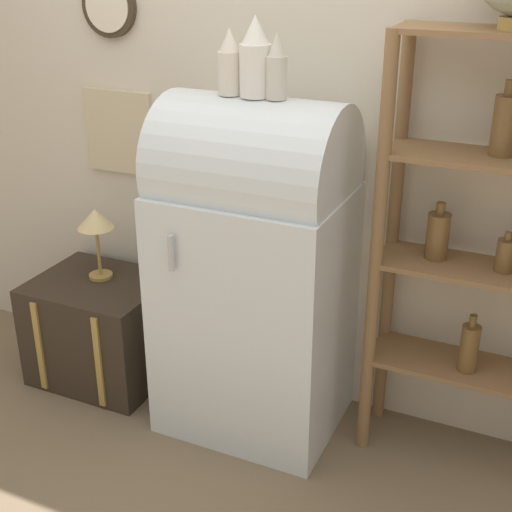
# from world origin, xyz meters

# --- Properties ---
(ground_plane) EXTENTS (12.00, 12.00, 0.00)m
(ground_plane) POSITION_xyz_m (0.00, 0.00, 0.00)
(ground_plane) COLOR #7A664C
(wall_back) EXTENTS (7.00, 0.09, 2.70)m
(wall_back) POSITION_xyz_m (-0.00, 0.57, 1.35)
(wall_back) COLOR beige
(wall_back) RESTS_ON ground_plane
(refrigerator) EXTENTS (0.72, 0.61, 1.42)m
(refrigerator) POSITION_xyz_m (-0.00, 0.26, 0.73)
(refrigerator) COLOR silver
(refrigerator) RESTS_ON ground_plane
(suitcase_trunk) EXTENTS (0.60, 0.51, 0.50)m
(suitcase_trunk) POSITION_xyz_m (-0.80, 0.26, 0.25)
(suitcase_trunk) COLOR #33281E
(suitcase_trunk) RESTS_ON ground_plane
(shelf_unit) EXTENTS (0.75, 0.29, 1.69)m
(shelf_unit) POSITION_xyz_m (0.85, 0.39, 0.94)
(shelf_unit) COLOR olive
(shelf_unit) RESTS_ON ground_plane
(vase_left) EXTENTS (0.09, 0.09, 0.24)m
(vase_left) POSITION_xyz_m (-0.09, 0.25, 1.53)
(vase_left) COLOR silver
(vase_left) RESTS_ON refrigerator
(vase_center) EXTENTS (0.11, 0.11, 0.29)m
(vase_center) POSITION_xyz_m (0.01, 0.25, 1.56)
(vase_center) COLOR white
(vase_center) RESTS_ON refrigerator
(vase_right) EXTENTS (0.08, 0.08, 0.23)m
(vase_right) POSITION_xyz_m (0.09, 0.25, 1.53)
(vase_right) COLOR beige
(vase_right) RESTS_ON refrigerator
(desk_lamp) EXTENTS (0.17, 0.17, 0.34)m
(desk_lamp) POSITION_xyz_m (-0.82, 0.31, 0.77)
(desk_lamp) COLOR #AD8942
(desk_lamp) RESTS_ON suitcase_trunk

